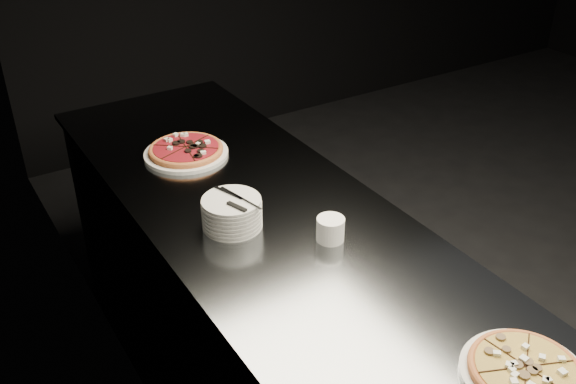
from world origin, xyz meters
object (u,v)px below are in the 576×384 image
plate_stack (232,213)px  pizza_tomato (186,151)px  pizza_mushroom (525,372)px  cutlery (235,200)px  ramekin (330,229)px  counter (282,336)px

plate_stack → pizza_tomato: bearing=81.6°
pizza_mushroom → cutlery: 0.92m
cutlery → ramekin: (0.20, -0.20, -0.06)m
pizza_mushroom → counter: bearing=99.7°
plate_stack → cutlery: cutlery is taller
counter → ramekin: 0.52m
pizza_mushroom → plate_stack: plate_stack is taller
counter → pizza_mushroom: pizza_mushroom is taller
counter → pizza_mushroom: 0.95m
pizza_tomato → cutlery: 0.53m
pizza_tomato → ramekin: bearing=-79.4°
counter → plate_stack: size_ratio=13.52×
pizza_tomato → pizza_mushroom: bearing=-82.2°
pizza_mushroom → pizza_tomato: pizza_tomato is taller
pizza_tomato → counter: bearing=-84.7°
counter → ramekin: size_ratio=29.35×
ramekin → pizza_mushroom: bearing=-85.2°
pizza_mushroom → ramekin: (-0.06, 0.67, 0.02)m
plate_stack → cutlery: size_ratio=0.93×
pizza_mushroom → cutlery: cutlery is taller
counter → plate_stack: bearing=150.3°
plate_stack → cutlery: 0.05m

